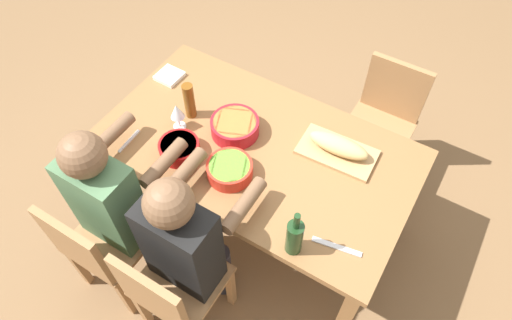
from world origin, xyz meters
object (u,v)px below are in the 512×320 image
dining_table (256,157)px  wine_glass (177,112)px  chair_far_center (170,291)px  bread_loaf (339,145)px  serving_bowl_salad (230,169)px  napkin_stack (169,76)px  chair_far_right (99,246)px  cutting_board (337,152)px  wine_bottle (295,237)px  diner_far_right (113,198)px  chair_near_left (384,118)px  serving_bowl_greens (179,148)px  diner_far_center (187,241)px  serving_bowl_fruit (235,126)px  beer_bottle (189,101)px

dining_table → wine_glass: bearing=12.1°
chair_far_center → bread_loaf: same height
serving_bowl_salad → napkin_stack: serving_bowl_salad is taller
chair_far_right → cutting_board: 1.32m
chair_far_right → wine_bottle: (-0.90, -0.39, 0.37)m
diner_far_right → bread_loaf: 1.16m
chair_near_left → chair_far_right: same height
dining_table → wine_glass: wine_glass is taller
dining_table → serving_bowl_greens: size_ratio=7.89×
diner_far_center → chair_far_right: 0.54m
chair_far_center → wine_glass: (0.43, -0.71, 0.37)m
diner_far_center → serving_bowl_salad: size_ratio=5.19×
chair_near_left → cutting_board: chair_near_left is taller
diner_far_right → diner_far_center: bearing=180.0°
chair_far_center → wine_bottle: size_ratio=2.93×
diner_far_center → serving_bowl_fruit: 0.67m
diner_far_right → wine_glass: 0.55m
chair_far_center → chair_near_left: bearing=-106.0°
chair_far_right → diner_far_right: bearing=-90.0°
dining_table → bread_loaf: 0.45m
chair_far_right → diner_far_right: diner_far_right is taller
wine_bottle → wine_glass: 0.93m
diner_far_center → beer_bottle: bearing=-55.7°
serving_bowl_salad → cutting_board: serving_bowl_salad is taller
dining_table → napkin_stack: size_ratio=11.90×
chair_near_left → serving_bowl_salad: size_ratio=3.68×
wine_bottle → wine_glass: wine_bottle is taller
dining_table → serving_bowl_greens: (0.32, 0.24, 0.13)m
chair_near_left → wine_glass: wine_glass is taller
diner_far_center → cutting_board: 0.89m
wine_bottle → napkin_stack: bearing=-27.2°
diner_far_center → chair_far_right: bearing=21.8°
serving_bowl_greens → serving_bowl_salad: bearing=-176.0°
chair_far_center → napkin_stack: bearing=-53.9°
diner_far_right → serving_bowl_salad: size_ratio=5.19×
wine_bottle → beer_bottle: 0.97m
serving_bowl_fruit → wine_glass: 0.31m
chair_far_right → wine_glass: wine_glass is taller
bread_loaf → beer_bottle: beer_bottle is taller
serving_bowl_fruit → chair_near_left: bearing=-128.5°
diner_far_center → diner_far_right: size_ratio=1.00×
chair_far_right → serving_bowl_greens: 0.65m
chair_near_left → napkin_stack: 1.35m
dining_table → chair_far_center: size_ratio=1.96×
dining_table → cutting_board: size_ratio=4.17×
serving_bowl_greens → wine_bottle: size_ratio=0.73×
dining_table → serving_bowl_salad: size_ratio=7.21×
chair_far_right → napkin_stack: bearing=-75.2°
wine_bottle → serving_bowl_salad: bearing=-22.4°
diner_far_right → wine_glass: bearing=-93.0°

